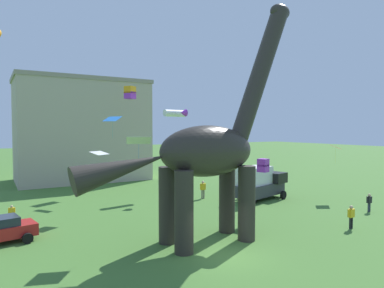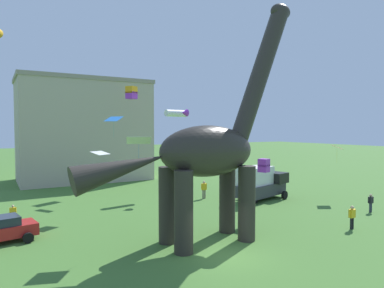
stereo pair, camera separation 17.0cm
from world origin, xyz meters
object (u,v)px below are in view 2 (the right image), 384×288
at_px(person_watching_child, 371,201).
at_px(kite_mid_left, 264,165).
at_px(person_far_spectator, 352,215).
at_px(kite_trailing, 139,141).
at_px(parked_box_truck, 261,183).
at_px(kite_far_right, 178,113).
at_px(kite_near_low, 100,153).
at_px(kite_far_left, 337,147).
at_px(person_photographer, 204,188).
at_px(person_strolling_adult, 13,212).
at_px(dinosaur_sculpture, 207,151).
at_px(kite_drifting, 114,119).
at_px(kite_high_right, 131,93).

distance_m(person_watching_child, kite_mid_left, 9.81).
distance_m(person_far_spectator, kite_trailing, 15.18).
bearing_deg(parked_box_truck, kite_far_right, 111.12).
relative_size(person_watching_child, kite_near_low, 0.90).
bearing_deg(kite_far_left, person_photographer, 151.81).
bearing_deg(person_strolling_adult, person_watching_child, 35.38).
height_order(person_watching_child, kite_far_left, kite_far_left).
bearing_deg(dinosaur_sculpture, kite_mid_left, -5.99).
xyz_separation_m(dinosaur_sculpture, kite_far_left, (18.19, 4.77, -0.48)).
relative_size(person_far_spectator, kite_drifting, 0.74).
xyz_separation_m(kite_trailing, kite_drifting, (3.00, 14.66, 1.68)).
height_order(person_photographer, kite_near_low, kite_near_low).
distance_m(person_far_spectator, kite_far_right, 19.68).
bearing_deg(person_watching_child, person_far_spectator, 70.83).
bearing_deg(person_far_spectator, kite_trailing, 161.63).
bearing_deg(kite_drifting, kite_far_left, -32.59).
relative_size(parked_box_truck, person_strolling_adult, 4.76).
bearing_deg(kite_far_left, kite_high_right, 133.68).
distance_m(person_strolling_adult, kite_far_right, 18.09).
relative_size(person_photographer, person_far_spectator, 1.09).
height_order(person_photographer, kite_drifting, kite_drifting).
bearing_deg(person_far_spectator, kite_mid_left, 122.34).
height_order(person_watching_child, kite_far_right, kite_far_right).
distance_m(dinosaur_sculpture, kite_drifting, 16.88).
bearing_deg(kite_trailing, kite_near_low, 91.68).
xyz_separation_m(parked_box_truck, person_watching_child, (4.45, -8.33, -0.74)).
relative_size(dinosaur_sculpture, person_watching_child, 10.14).
distance_m(kite_mid_left, kite_near_low, 12.81).
distance_m(kite_far_right, kite_high_right, 7.00).
relative_size(person_strolling_adult, person_photographer, 0.72).
bearing_deg(person_watching_child, kite_drifting, 1.97).
xyz_separation_m(person_photographer, person_far_spectator, (3.30, -13.70, -0.08)).
bearing_deg(person_watching_child, kite_far_left, -67.57).
bearing_deg(person_photographer, kite_mid_left, -95.78).
bearing_deg(person_photographer, kite_near_low, 179.59).
distance_m(person_photographer, person_far_spectator, 14.09).
xyz_separation_m(kite_trailing, kite_high_right, (6.39, 18.74, 4.86)).
distance_m(person_strolling_adult, person_watching_child, 27.87).
bearing_deg(person_strolling_adult, kite_trailing, 5.53).
xyz_separation_m(person_photographer, kite_drifting, (-7.15, 5.76, 6.74)).
height_order(person_strolling_adult, kite_drifting, kite_drifting).
xyz_separation_m(person_photographer, kite_near_low, (-10.38, -1.13, 3.85)).
bearing_deg(kite_near_low, dinosaur_sculpture, -69.25).
xyz_separation_m(kite_far_left, kite_near_low, (-21.92, 5.06, -0.11)).
bearing_deg(person_far_spectator, parked_box_truck, 85.00).
relative_size(kite_far_right, kite_near_low, 1.60).
relative_size(dinosaur_sculpture, person_strolling_adult, 12.13).
height_order(person_far_spectator, kite_trailing, kite_trailing).
distance_m(person_photographer, kite_trailing, 14.42).
xyz_separation_m(dinosaur_sculpture, kite_mid_left, (6.78, 2.54, -1.46)).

